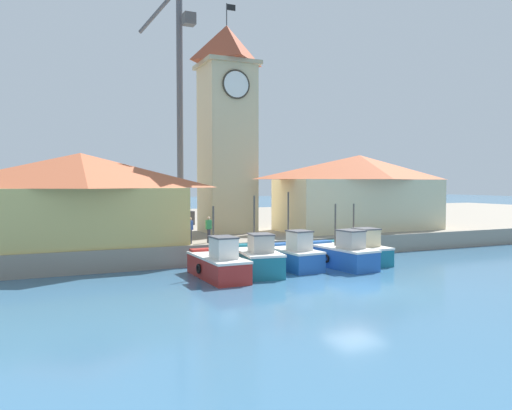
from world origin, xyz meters
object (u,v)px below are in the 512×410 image
at_px(warehouse_right, 359,192).
at_px(dock_worker_near_tower, 209,229).
at_px(dock_worker_along_quay, 190,230).
at_px(fishing_boat_left_outer, 257,259).
at_px(fishing_boat_left_inner, 293,256).
at_px(port_crane_near, 180,132).
at_px(fishing_boat_mid_left, 342,254).
at_px(fishing_boat_center, 359,251).
at_px(warehouse_left, 81,198).
at_px(fishing_boat_far_left, 218,264).
at_px(clock_tower, 227,125).

distance_m(warehouse_right, dock_worker_near_tower, 14.19).
relative_size(dock_worker_near_tower, dock_worker_along_quay, 1.00).
xyz_separation_m(fishing_boat_left_outer, fishing_boat_left_inner, (2.57, 0.62, -0.03)).
bearing_deg(dock_worker_near_tower, port_crane_near, 81.57).
xyz_separation_m(fishing_boat_left_inner, dock_worker_near_tower, (-3.85, 3.80, 1.36)).
height_order(fishing_boat_left_outer, fishing_boat_mid_left, fishing_boat_left_outer).
bearing_deg(warehouse_right, fishing_boat_center, -125.66).
height_order(fishing_boat_left_inner, fishing_boat_center, fishing_boat_left_inner).
bearing_deg(fishing_boat_mid_left, warehouse_left, 153.99).
bearing_deg(fishing_boat_far_left, fishing_boat_left_inner, 10.95).
distance_m(clock_tower, port_crane_near, 8.15).
xyz_separation_m(dock_worker_near_tower, dock_worker_along_quay, (-1.19, -0.01, 0.00)).
relative_size(fishing_boat_center, dock_worker_near_tower, 2.68).
bearing_deg(fishing_boat_left_inner, dock_worker_along_quay, 143.04).
distance_m(fishing_boat_far_left, fishing_boat_center, 9.68).
xyz_separation_m(fishing_boat_far_left, fishing_boat_left_outer, (2.38, 0.34, 0.04)).
relative_size(fishing_boat_left_outer, fishing_boat_left_inner, 1.03).
xyz_separation_m(fishing_boat_far_left, warehouse_right, (14.72, 8.14, 3.51)).
xyz_separation_m(fishing_boat_left_outer, port_crane_near, (0.81, 18.47, 8.63)).
bearing_deg(warehouse_left, fishing_boat_left_inner, -28.50).
height_order(fishing_boat_left_inner, clock_tower, clock_tower).
bearing_deg(warehouse_left, fishing_boat_center, -20.69).
height_order(fishing_boat_left_inner, warehouse_left, warehouse_left).
distance_m(fishing_boat_left_inner, port_crane_near, 19.92).
bearing_deg(fishing_boat_center, dock_worker_near_tower, 156.34).
bearing_deg(fishing_boat_left_inner, warehouse_right, 36.34).
height_order(fishing_boat_left_outer, fishing_boat_center, fishing_boat_left_outer).
bearing_deg(dock_worker_along_quay, warehouse_left, 159.78).
xyz_separation_m(fishing_boat_center, warehouse_left, (-15.75, 5.95, 3.33)).
bearing_deg(fishing_boat_center, fishing_boat_far_left, -173.87).
bearing_deg(clock_tower, warehouse_right, -14.64).
bearing_deg(fishing_boat_far_left, fishing_boat_left_outer, 8.10).
bearing_deg(fishing_boat_mid_left, port_crane_near, 103.89).
xyz_separation_m(fishing_boat_left_outer, fishing_boat_mid_left, (5.42, -0.16, -0.02)).
bearing_deg(clock_tower, fishing_boat_far_left, -113.18).
bearing_deg(warehouse_right, port_crane_near, 137.22).
bearing_deg(clock_tower, fishing_boat_mid_left, -73.29).
bearing_deg(clock_tower, port_crane_near, 100.07).
bearing_deg(clock_tower, warehouse_left, -160.52).
bearing_deg(fishing_boat_far_left, dock_worker_near_tower, 76.88).
bearing_deg(clock_tower, dock_worker_near_tower, -120.23).
relative_size(warehouse_right, port_crane_near, 0.63).
bearing_deg(warehouse_right, dock_worker_near_tower, -166.05).
bearing_deg(warehouse_right, fishing_boat_far_left, -151.05).
xyz_separation_m(fishing_boat_left_inner, warehouse_left, (-11.09, 6.02, 3.31)).
bearing_deg(dock_worker_along_quay, port_crane_near, 76.88).
xyz_separation_m(warehouse_right, port_crane_near, (-11.53, 10.67, 5.15)).
relative_size(fishing_boat_left_outer, warehouse_left, 0.38).
relative_size(fishing_boat_left_outer, warehouse_right, 0.35).
xyz_separation_m(warehouse_left, warehouse_right, (20.85, 1.16, 0.20)).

